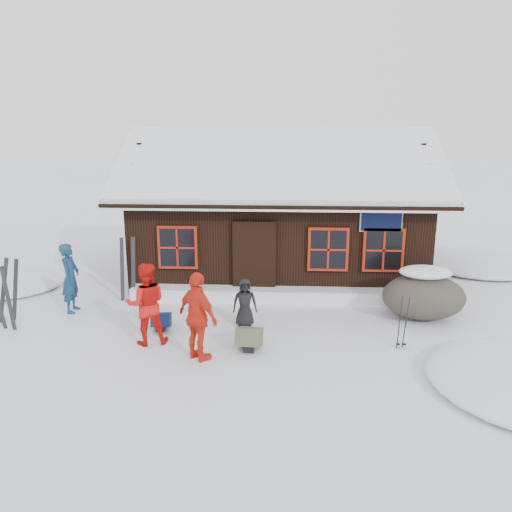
% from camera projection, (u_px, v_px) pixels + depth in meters
% --- Properties ---
extents(ground, '(120.00, 120.00, 0.00)m').
position_uv_depth(ground, '(207.00, 334.00, 10.90)').
color(ground, white).
rests_on(ground, ground).
extents(mountain_hut, '(8.90, 6.09, 4.42)m').
position_uv_depth(mountain_hut, '(279.00, 222.00, 15.25)').
color(mountain_hut, black).
rests_on(mountain_hut, ground).
extents(snow_drift, '(7.60, 0.60, 0.35)m').
position_uv_depth(snow_drift, '(277.00, 294.00, 12.95)').
color(snow_drift, white).
rests_on(snow_drift, ground).
extents(snow_mounds, '(20.60, 13.20, 0.48)m').
position_uv_depth(snow_mounds, '(283.00, 306.00, 12.62)').
color(snow_mounds, white).
rests_on(snow_mounds, ground).
extents(skier_teal, '(0.44, 0.64, 1.70)m').
position_uv_depth(skier_teal, '(70.00, 278.00, 12.04)').
color(skier_teal, navy).
rests_on(skier_teal, ground).
extents(skier_orange_left, '(0.99, 0.86, 1.73)m').
position_uv_depth(skier_orange_left, '(146.00, 304.00, 10.23)').
color(skier_orange_left, red).
rests_on(skier_orange_left, ground).
extents(skier_orange_right, '(1.06, 0.99, 1.76)m').
position_uv_depth(skier_orange_right, '(198.00, 317.00, 9.49)').
color(skier_orange_right, red).
rests_on(skier_orange_right, ground).
extents(skier_crouched, '(0.60, 0.43, 1.12)m').
position_uv_depth(skier_crouched, '(245.00, 303.00, 11.18)').
color(skier_crouched, black).
rests_on(skier_crouched, ground).
extents(boulder, '(1.92, 1.44, 1.13)m').
position_uv_depth(boulder, '(424.00, 295.00, 11.67)').
color(boulder, '#484239').
rests_on(boulder, ground).
extents(ski_pair_left, '(0.62, 0.22, 1.57)m').
position_uv_depth(ski_pair_left, '(9.00, 291.00, 11.45)').
color(ski_pair_left, black).
rests_on(ski_pair_left, ground).
extents(ski_pair_mid, '(0.50, 0.12, 1.51)m').
position_uv_depth(ski_pair_mid, '(3.00, 299.00, 10.98)').
color(ski_pair_mid, black).
rests_on(ski_pair_mid, ground).
extents(ski_pair_right, '(0.43, 0.22, 1.72)m').
position_uv_depth(ski_pair_right, '(128.00, 270.00, 12.88)').
color(ski_pair_right, black).
rests_on(ski_pair_right, ground).
extents(ski_poles, '(0.21, 0.10, 1.16)m').
position_uv_depth(ski_poles, '(403.00, 323.00, 10.07)').
color(ski_poles, black).
rests_on(ski_poles, ground).
extents(backpack_blue, '(0.48, 0.60, 0.30)m').
position_uv_depth(backpack_blue, '(161.00, 323.00, 11.12)').
color(backpack_blue, '#111F4B').
rests_on(backpack_blue, ground).
extents(backpack_olive, '(0.55, 0.69, 0.35)m').
position_uv_depth(backpack_olive, '(249.00, 341.00, 10.12)').
color(backpack_olive, '#4F5139').
rests_on(backpack_olive, ground).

